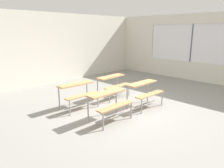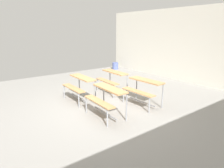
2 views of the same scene
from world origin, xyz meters
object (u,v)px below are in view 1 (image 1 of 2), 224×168
desk_bench_r1c1 (113,82)px  desk_bench_r0c0 (110,100)px  desk_bench_r1c0 (78,90)px  desk_bench_r0c1 (145,89)px

desk_bench_r1c1 → desk_bench_r0c0: bearing=-140.3°
desk_bench_r0c0 → desk_bench_r1c1: bearing=42.3°
desk_bench_r1c0 → desk_bench_r1c1: 1.47m
desk_bench_r1c1 → desk_bench_r1c0: bearing=177.9°
desk_bench_r0c1 → desk_bench_r1c0: same height
desk_bench_r1c1 → desk_bench_r0c1: bearing=-91.8°
desk_bench_r1c0 → desk_bench_r1c1: size_ratio=1.00×
desk_bench_r0c1 → desk_bench_r1c1: (-0.01, 1.31, 0.00)m
desk_bench_r0c0 → desk_bench_r1c0: size_ratio=0.99×
desk_bench_r1c0 → desk_bench_r1c1: same height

